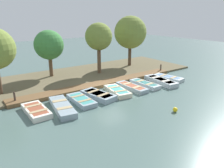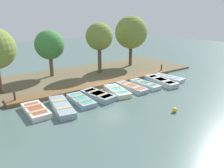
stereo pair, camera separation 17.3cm
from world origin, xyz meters
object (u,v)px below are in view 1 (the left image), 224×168
(rowboat_4, at_px, (117,91))
(rowboat_3, at_px, (98,95))
(rowboat_6, at_px, (145,84))
(mooring_post_near, at_px, (15,98))
(rowboat_0, at_px, (36,111))
(rowboat_7, at_px, (161,81))
(rowboat_8, at_px, (168,78))
(park_tree_center, at_px, (99,37))
(rowboat_2, at_px, (81,100))
(park_tree_left, at_px, (49,45))
(rowboat_1, at_px, (62,107))
(rowboat_5, at_px, (132,87))
(buoy, at_px, (175,110))
(mooring_post_far, at_px, (161,68))
(park_tree_right, at_px, (130,32))

(rowboat_4, bearing_deg, rowboat_3, -82.27)
(rowboat_6, xyz_separation_m, mooring_post_near, (-2.40, -10.36, 0.30))
(rowboat_0, relative_size, rowboat_3, 0.89)
(rowboat_7, distance_m, rowboat_8, 1.54)
(rowboat_3, distance_m, rowboat_4, 1.79)
(rowboat_4, bearing_deg, park_tree_center, 170.55)
(rowboat_4, distance_m, park_tree_center, 7.17)
(rowboat_2, relative_size, mooring_post_near, 2.98)
(rowboat_0, relative_size, rowboat_6, 0.91)
(rowboat_0, height_order, park_tree_left, park_tree_left)
(rowboat_6, relative_size, rowboat_8, 1.00)
(park_tree_left, bearing_deg, rowboat_1, -16.12)
(rowboat_5, xyz_separation_m, rowboat_7, (0.31, 3.25, 0.04))
(rowboat_1, relative_size, rowboat_2, 1.31)
(rowboat_1, xyz_separation_m, rowboat_3, (-0.42, 3.13, 0.00))
(rowboat_5, xyz_separation_m, rowboat_6, (0.06, 1.48, 0.01))
(rowboat_4, xyz_separation_m, rowboat_8, (-0.17, 6.37, -0.01))
(rowboat_7, height_order, mooring_post_near, mooring_post_near)
(rowboat_3, height_order, buoy, rowboat_3)
(rowboat_4, relative_size, mooring_post_near, 3.15)
(rowboat_1, xyz_separation_m, rowboat_4, (-0.37, 4.92, -0.01))
(rowboat_4, relative_size, mooring_post_far, 3.15)
(rowboat_5, bearing_deg, rowboat_1, -87.93)
(rowboat_4, bearing_deg, rowboat_7, 96.80)
(park_tree_left, height_order, park_tree_center, park_tree_center)
(rowboat_1, xyz_separation_m, rowboat_6, (-0.41, 8.02, -0.02))
(rowboat_3, distance_m, park_tree_left, 8.12)
(park_tree_right, bearing_deg, rowboat_2, -56.70)
(rowboat_0, relative_size, rowboat_5, 0.86)
(park_tree_center, relative_size, park_tree_right, 0.89)
(rowboat_8, bearing_deg, rowboat_7, -85.25)
(mooring_post_near, bearing_deg, mooring_post_far, 90.00)
(park_tree_right, bearing_deg, rowboat_6, -29.62)
(rowboat_2, bearing_deg, rowboat_0, -91.04)
(rowboat_0, distance_m, rowboat_8, 12.90)
(mooring_post_near, distance_m, park_tree_left, 7.41)
(rowboat_6, distance_m, park_tree_center, 6.95)
(rowboat_1, bearing_deg, rowboat_7, 100.16)
(rowboat_3, xyz_separation_m, mooring_post_near, (-2.39, -5.46, 0.27))
(rowboat_7, bearing_deg, rowboat_0, -86.01)
(mooring_post_near, bearing_deg, rowboat_2, 58.15)
(rowboat_8, height_order, park_tree_left, park_tree_left)
(rowboat_2, height_order, park_tree_center, park_tree_center)
(rowboat_4, relative_size, rowboat_5, 0.93)
(rowboat_4, height_order, mooring_post_far, mooring_post_far)
(rowboat_5, height_order, park_tree_right, park_tree_right)
(rowboat_0, height_order, rowboat_5, rowboat_0)
(rowboat_5, bearing_deg, rowboat_6, 85.70)
(park_tree_right, bearing_deg, rowboat_4, -45.94)
(rowboat_4, distance_m, rowboat_5, 1.63)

